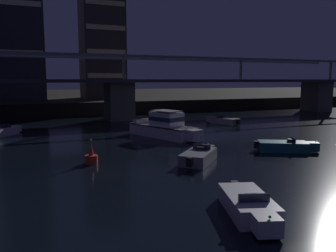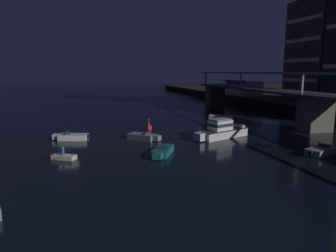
# 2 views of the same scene
# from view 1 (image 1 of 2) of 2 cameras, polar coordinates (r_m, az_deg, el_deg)

# --- Properties ---
(ground_plane) EXTENTS (400.00, 400.00, 0.00)m
(ground_plane) POSITION_cam_1_polar(r_m,az_deg,el_deg) (18.37, 24.06, -11.83)
(ground_plane) COLOR black
(far_riverbank) EXTENTS (240.00, 80.00, 2.20)m
(far_riverbank) POSITION_cam_1_polar(r_m,az_deg,el_deg) (98.64, -15.08, 4.56)
(far_riverbank) COLOR black
(far_riverbank) RESTS_ON ground
(river_bridge) EXTENTS (82.43, 6.40, 9.38)m
(river_bridge) POSITION_cam_1_polar(r_m,az_deg,el_deg) (51.32, -8.10, 5.87)
(river_bridge) COLOR #605B51
(river_bridge) RESTS_ON ground
(tower_central) EXTENTS (8.09, 8.16, 23.29)m
(tower_central) POSITION_cam_1_polar(r_m,az_deg,el_deg) (72.85, -10.86, 13.62)
(tower_central) COLOR #38332D
(tower_central) RESTS_ON far_riverbank
(cabin_cruiser_near_left) EXTENTS (5.37, 9.28, 2.79)m
(cabin_cruiser_near_left) POSITION_cam_1_polar(r_m,az_deg,el_deg) (35.93, -0.57, -0.15)
(cabin_cruiser_near_left) COLOR silver
(cabin_cruiser_near_left) RESTS_ON ground
(speedboat_near_right) EXTENTS (4.87, 3.58, 1.16)m
(speedboat_near_right) POSITION_cam_1_polar(r_m,az_deg,el_deg) (30.49, 18.79, -3.17)
(speedboat_near_right) COLOR #196066
(speedboat_near_right) RESTS_ON ground
(speedboat_mid_left) EXTENTS (4.34, 4.43, 1.16)m
(speedboat_mid_left) POSITION_cam_1_polar(r_m,az_deg,el_deg) (25.33, 5.19, -4.94)
(speedboat_mid_left) COLOR gray
(speedboat_mid_left) RESTS_ON ground
(speedboat_mid_center) EXTENTS (2.92, 5.15, 1.16)m
(speedboat_mid_center) POSITION_cam_1_polar(r_m,az_deg,el_deg) (16.02, 13.22, -12.64)
(speedboat_mid_center) COLOR silver
(speedboat_mid_center) RESTS_ON ground
(speedboat_mid_right) EXTENTS (3.15, 5.06, 1.16)m
(speedboat_mid_right) POSITION_cam_1_polar(r_m,az_deg,el_deg) (47.53, 9.11, 0.89)
(speedboat_mid_right) COLOR gray
(speedboat_mid_right) RESTS_ON ground
(speedboat_far_left) EXTENTS (4.03, 4.67, 1.16)m
(speedboat_far_left) POSITION_cam_1_polar(r_m,az_deg,el_deg) (40.89, -25.80, -0.87)
(speedboat_far_left) COLOR silver
(speedboat_far_left) RESTS_ON ground
(channel_buoy) EXTENTS (0.90, 0.90, 1.76)m
(channel_buoy) POSITION_cam_1_polar(r_m,az_deg,el_deg) (25.21, -12.56, -5.01)
(channel_buoy) COLOR red
(channel_buoy) RESTS_ON ground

